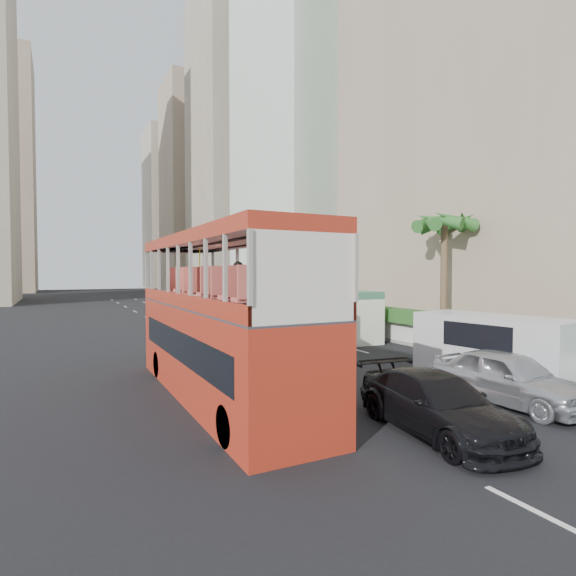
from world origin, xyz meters
TOP-DOWN VIEW (x-y plane):
  - ground_plane at (0.00, 0.00)m, footprint 200.00×200.00m
  - double_decker_bus at (-6.00, 0.00)m, footprint 2.50×11.00m
  - car_silver_lane_a at (-1.79, 5.12)m, footprint 1.80×4.73m
  - car_silver_lane_b at (1.31, -4.69)m, footprint 2.02×4.72m
  - car_black at (-2.34, -5.47)m, footprint 2.57×5.11m
  - van_asset at (1.45, 12.98)m, footprint 2.61×5.02m
  - minibus_near at (0.73, 7.35)m, footprint 2.08×5.84m
  - minibus_far at (4.27, 8.79)m, footprint 2.59×6.54m
  - panel_van_near at (4.06, -2.01)m, footprint 2.99×5.89m
  - panel_van_far at (4.44, 22.56)m, footprint 2.28×4.78m
  - sidewalk at (9.00, 25.00)m, footprint 6.00×120.00m
  - kerb_wall at (6.20, 14.00)m, footprint 0.30×44.00m
  - hedge at (6.20, 14.00)m, footprint 1.10×44.00m
  - palm_tree at (7.80, 4.00)m, footprint 0.36×0.36m
  - shell_station at (10.00, 23.00)m, footprint 6.50×8.00m
  - tower_stripe at (18.00, 34.00)m, footprint 16.00×18.00m
  - tower_mid at (18.00, 58.00)m, footprint 16.00×16.00m
  - tower_far_a at (17.00, 82.00)m, footprint 14.00×14.00m
  - tower_far_b at (17.00, 104.00)m, footprint 14.00×14.00m

SIDE VIEW (x-z plane):
  - ground_plane at x=0.00m, z-range 0.00..0.00m
  - car_silver_lane_a at x=-1.79m, z-range -0.77..0.77m
  - car_silver_lane_b at x=1.31m, z-range -0.80..0.80m
  - car_black at x=-2.34m, z-range -0.71..0.71m
  - van_asset at x=1.45m, z-range -0.68..0.68m
  - sidewalk at x=9.00m, z-range 0.00..0.18m
  - kerb_wall at x=6.20m, z-range 0.18..1.18m
  - panel_van_far at x=4.44m, z-range 0.00..1.85m
  - panel_van_near at x=4.06m, z-range 0.00..2.26m
  - minibus_near at x=0.73m, z-range 0.00..2.57m
  - minibus_far at x=4.27m, z-range 0.00..2.84m
  - hedge at x=6.20m, z-range 1.18..1.88m
  - double_decker_bus at x=-6.00m, z-range 0.00..5.06m
  - shell_station at x=10.00m, z-range 0.00..5.50m
  - palm_tree at x=7.80m, z-range 0.18..6.58m
  - tower_far_b at x=17.00m, z-range 0.00..40.00m
  - tower_far_a at x=17.00m, z-range 0.00..44.00m
  - tower_mid at x=18.00m, z-range 0.00..50.00m
  - tower_stripe at x=18.00m, z-range 0.00..58.00m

